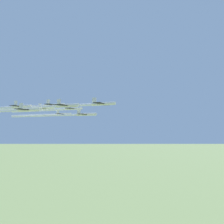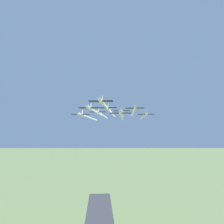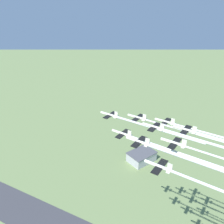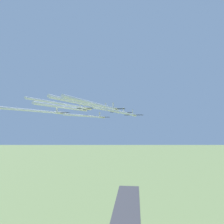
# 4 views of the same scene
# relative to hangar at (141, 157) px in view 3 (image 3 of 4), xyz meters

# --- Properties ---
(hangar) EXTENTS (30.49, 21.49, 11.35)m
(hangar) POSITION_rel_hangar_xyz_m (0.00, 0.00, 0.00)
(hangar) COLOR #B7B7BC
(hangar) RESTS_ON ground_plane
(jet_0) EXTENTS (9.75, 10.03, 3.38)m
(jet_0) POSITION_rel_hangar_xyz_m (-92.93, -65.49, 104.61)
(jet_0) COLOR silver
(jet_1) EXTENTS (9.75, 10.03, 3.38)m
(jet_1) POSITION_rel_hangar_xyz_m (-95.83, -78.99, 101.18)
(jet_1) COLOR silver
(jet_2) EXTENTS (9.75, 10.03, 3.38)m
(jet_2) POSITION_rel_hangar_xyz_m (-82.54, -74.59, 103.67)
(jet_2) COLOR silver
(jet_3) EXTENTS (9.75, 10.03, 3.38)m
(jet_3) POSITION_rel_hangar_xyz_m (-98.73, -92.49, 104.91)
(jet_3) COLOR silver
(jet_4) EXTENTS (9.75, 10.03, 3.38)m
(jet_4) POSITION_rel_hangar_xyz_m (-85.44, -88.09, 105.23)
(jet_4) COLOR silver
(jet_5) EXTENTS (9.75, 10.03, 3.38)m
(jet_5) POSITION_rel_hangar_xyz_m (-72.15, -83.68, 101.88)
(jet_5) COLOR silver
(jet_6) EXTENTS (9.75, 10.03, 3.38)m
(jet_6) POSITION_rel_hangar_xyz_m (-101.63, -105.99, 102.82)
(jet_6) COLOR silver
(jet_7) EXTENTS (9.75, 10.03, 3.38)m
(jet_7) POSITION_rel_hangar_xyz_m (-88.34, -101.59, 104.93)
(jet_7) COLOR silver
(jet_8) EXTENTS (9.75, 10.03, 3.38)m
(jet_8) POSITION_rel_hangar_xyz_m (-75.04, -97.18, 104.38)
(jet_8) COLOR silver
(smoke_trail_0) EXTENTS (13.93, 39.50, 0.99)m
(smoke_trail_0) POSITION_rel_hangar_xyz_m (-84.98, -89.48, 104.56)
(smoke_trail_0) COLOR white
(smoke_trail_1) EXTENTS (14.35, 41.13, 0.85)m
(smoke_trail_1) POSITION_rel_hangar_xyz_m (-87.60, -103.81, 101.13)
(smoke_trail_1) COLOR white
(smoke_trail_2) EXTENTS (11.99, 34.14, 0.79)m
(smoke_trail_2) POSITION_rel_hangar_xyz_m (-75.46, -95.92, 103.63)
(smoke_trail_2) COLOR white
(smoke_trail_3) EXTENTS (13.85, 38.59, 1.25)m
(smoke_trail_3) POSITION_rel_hangar_xyz_m (-90.94, -115.98, 104.86)
(smoke_trail_3) COLOR white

